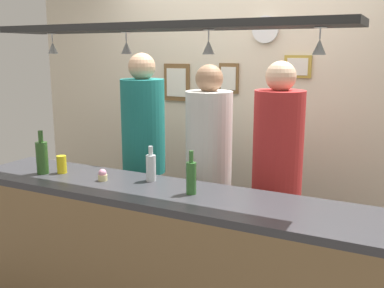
{
  "coord_description": "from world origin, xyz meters",
  "views": [
    {
      "loc": [
        1.33,
        -2.56,
        1.79
      ],
      "look_at": [
        0.0,
        0.1,
        1.16
      ],
      "focal_mm": 41.41,
      "sensor_mm": 36.0,
      "label": 1
    }
  ],
  "objects_px": {
    "drink_can": "(62,164)",
    "person_right_red_shirt": "(277,162)",
    "person_left_teal_shirt": "(144,143)",
    "picture_frame_crest": "(229,78)",
    "bottle_beer_green_import": "(191,177)",
    "cupcake": "(103,175)",
    "bottle_soda_clear": "(151,167)",
    "person_middle_white_patterned_shirt": "(209,157)",
    "bottle_champagne_green": "(42,157)",
    "picture_frame_upper_small": "(298,67)",
    "picture_frame_caricature": "(177,82)",
    "wall_clock": "(265,29)"
  },
  "relations": [
    {
      "from": "person_middle_white_patterned_shirt",
      "to": "bottle_champagne_green",
      "type": "height_order",
      "value": "person_middle_white_patterned_shirt"
    },
    {
      "from": "bottle_champagne_green",
      "to": "bottle_soda_clear",
      "type": "bearing_deg",
      "value": 13.68
    },
    {
      "from": "cupcake",
      "to": "picture_frame_caricature",
      "type": "xyz_separation_m",
      "value": [
        -0.22,
        1.41,
        0.5
      ]
    },
    {
      "from": "person_right_red_shirt",
      "to": "wall_clock",
      "type": "bearing_deg",
      "value": 115.43
    },
    {
      "from": "bottle_champagne_green",
      "to": "picture_frame_upper_small",
      "type": "xyz_separation_m",
      "value": [
        1.37,
        1.45,
        0.58
      ]
    },
    {
      "from": "drink_can",
      "to": "picture_frame_crest",
      "type": "distance_m",
      "value": 1.62
    },
    {
      "from": "cupcake",
      "to": "person_middle_white_patterned_shirt",
      "type": "bearing_deg",
      "value": 56.48
    },
    {
      "from": "person_middle_white_patterned_shirt",
      "to": "wall_clock",
      "type": "distance_m",
      "value": 1.2
    },
    {
      "from": "drink_can",
      "to": "picture_frame_crest",
      "type": "relative_size",
      "value": 0.47
    },
    {
      "from": "bottle_beer_green_import",
      "to": "bottle_champagne_green",
      "type": "bearing_deg",
      "value": -176.74
    },
    {
      "from": "person_right_red_shirt",
      "to": "bottle_soda_clear",
      "type": "distance_m",
      "value": 0.87
    },
    {
      "from": "person_middle_white_patterned_shirt",
      "to": "bottle_beer_green_import",
      "type": "distance_m",
      "value": 0.68
    },
    {
      "from": "bottle_champagne_green",
      "to": "picture_frame_caricature",
      "type": "distance_m",
      "value": 1.53
    },
    {
      "from": "person_middle_white_patterned_shirt",
      "to": "bottle_soda_clear",
      "type": "bearing_deg",
      "value": -107.03
    },
    {
      "from": "person_middle_white_patterned_shirt",
      "to": "bottle_champagne_green",
      "type": "distance_m",
      "value": 1.17
    },
    {
      "from": "bottle_soda_clear",
      "to": "bottle_beer_green_import",
      "type": "xyz_separation_m",
      "value": [
        0.35,
        -0.12,
        0.01
      ]
    },
    {
      "from": "drink_can",
      "to": "picture_frame_upper_small",
      "type": "distance_m",
      "value": 1.98
    },
    {
      "from": "picture_frame_upper_small",
      "to": "picture_frame_caricature",
      "type": "bearing_deg",
      "value": 180.0
    },
    {
      "from": "picture_frame_upper_small",
      "to": "person_right_red_shirt",
      "type": "bearing_deg",
      "value": -84.76
    },
    {
      "from": "picture_frame_crest",
      "to": "person_left_teal_shirt",
      "type": "bearing_deg",
      "value": -119.74
    },
    {
      "from": "person_left_teal_shirt",
      "to": "wall_clock",
      "type": "distance_m",
      "value": 1.36
    },
    {
      "from": "cupcake",
      "to": "picture_frame_upper_small",
      "type": "height_order",
      "value": "picture_frame_upper_small"
    },
    {
      "from": "bottle_soda_clear",
      "to": "cupcake",
      "type": "height_order",
      "value": "bottle_soda_clear"
    },
    {
      "from": "picture_frame_caricature",
      "to": "wall_clock",
      "type": "bearing_deg",
      "value": -0.43
    },
    {
      "from": "picture_frame_upper_small",
      "to": "picture_frame_caricature",
      "type": "relative_size",
      "value": 0.65
    },
    {
      "from": "bottle_champagne_green",
      "to": "cupcake",
      "type": "relative_size",
      "value": 3.85
    },
    {
      "from": "person_left_teal_shirt",
      "to": "cupcake",
      "type": "distance_m",
      "value": 0.69
    },
    {
      "from": "bottle_beer_green_import",
      "to": "cupcake",
      "type": "relative_size",
      "value": 3.33
    },
    {
      "from": "person_right_red_shirt",
      "to": "picture_frame_crest",
      "type": "relative_size",
      "value": 6.64
    },
    {
      "from": "bottle_champagne_green",
      "to": "wall_clock",
      "type": "xyz_separation_m",
      "value": [
        1.09,
        1.45,
        0.88
      ]
    },
    {
      "from": "bottle_beer_green_import",
      "to": "cupcake",
      "type": "distance_m",
      "value": 0.64
    },
    {
      "from": "person_left_teal_shirt",
      "to": "person_right_red_shirt",
      "type": "xyz_separation_m",
      "value": [
        1.08,
        -0.0,
        -0.03
      ]
    },
    {
      "from": "cupcake",
      "to": "picture_frame_crest",
      "type": "bearing_deg",
      "value": 77.96
    },
    {
      "from": "bottle_soda_clear",
      "to": "picture_frame_crest",
      "type": "height_order",
      "value": "picture_frame_crest"
    },
    {
      "from": "person_left_teal_shirt",
      "to": "person_right_red_shirt",
      "type": "bearing_deg",
      "value": -0.0
    },
    {
      "from": "bottle_champagne_green",
      "to": "person_middle_white_patterned_shirt",
      "type": "bearing_deg",
      "value": 38.02
    },
    {
      "from": "picture_frame_crest",
      "to": "person_right_red_shirt",
      "type": "bearing_deg",
      "value": -47.83
    },
    {
      "from": "drink_can",
      "to": "bottle_beer_green_import",
      "type": "bearing_deg",
      "value": -0.28
    },
    {
      "from": "person_right_red_shirt",
      "to": "picture_frame_upper_small",
      "type": "relative_size",
      "value": 7.84
    },
    {
      "from": "person_right_red_shirt",
      "to": "bottle_soda_clear",
      "type": "height_order",
      "value": "person_right_red_shirt"
    },
    {
      "from": "person_middle_white_patterned_shirt",
      "to": "person_right_red_shirt",
      "type": "relative_size",
      "value": 0.98
    },
    {
      "from": "person_right_red_shirt",
      "to": "drink_can",
      "type": "bearing_deg",
      "value": -153.86
    },
    {
      "from": "person_left_teal_shirt",
      "to": "picture_frame_crest",
      "type": "distance_m",
      "value": 0.97
    },
    {
      "from": "picture_frame_upper_small",
      "to": "picture_frame_crest",
      "type": "xyz_separation_m",
      "value": [
        -0.6,
        0.0,
        -0.11
      ]
    },
    {
      "from": "drink_can",
      "to": "person_right_red_shirt",
      "type": "bearing_deg",
      "value": 26.14
    },
    {
      "from": "picture_frame_upper_small",
      "to": "wall_clock",
      "type": "height_order",
      "value": "wall_clock"
    },
    {
      "from": "bottle_beer_green_import",
      "to": "picture_frame_crest",
      "type": "distance_m",
      "value": 1.51
    },
    {
      "from": "person_middle_white_patterned_shirt",
      "to": "cupcake",
      "type": "distance_m",
      "value": 0.81
    },
    {
      "from": "person_right_red_shirt",
      "to": "bottle_champagne_green",
      "type": "bearing_deg",
      "value": -153.39
    },
    {
      "from": "bottle_soda_clear",
      "to": "bottle_beer_green_import",
      "type": "distance_m",
      "value": 0.37
    }
  ]
}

